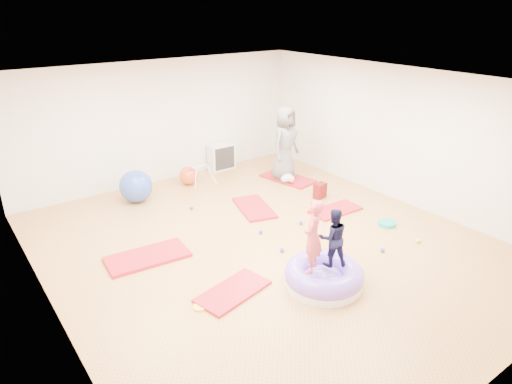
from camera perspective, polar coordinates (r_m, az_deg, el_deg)
room at (r=7.52m, az=1.35°, el=2.81°), size 7.01×8.01×2.81m
gym_mat_front_left at (r=6.86m, az=-2.90°, el=-12.31°), size 1.22×0.79×0.05m
gym_mat_mid_left at (r=7.88m, az=-13.41°, el=-7.89°), size 1.39×0.79×0.06m
gym_mat_center_back at (r=9.42m, az=-0.23°, el=-1.98°), size 0.91×1.31×0.05m
gym_mat_right at (r=9.47m, az=9.89°, el=-2.23°), size 1.08×0.57×0.04m
gym_mat_rear_right at (r=11.01m, az=4.02°, el=1.70°), size 0.88×1.38×0.05m
inflatable_cushion at (r=7.03m, az=8.47°, el=-10.38°), size 1.20×1.20×0.38m
child_pink at (r=6.57m, az=7.13°, el=-5.15°), size 0.49×0.45×1.12m
child_navy at (r=6.80m, az=9.61°, el=-5.27°), size 0.55×0.51×0.91m
adult_caregiver at (r=10.72m, az=3.65°, el=6.13°), size 0.96×0.77×1.72m
infant at (r=10.67m, az=4.03°, el=1.73°), size 0.33×0.34×0.20m
ball_pit_balls at (r=8.71m, az=7.15°, el=-4.23°), size 2.66×3.70×0.08m
exercise_ball_blue at (r=9.98m, az=-14.78°, el=0.70°), size 0.70×0.70×0.70m
exercise_ball_orange at (r=10.75m, az=-8.44°, el=2.04°), size 0.43×0.43×0.43m
infant_play_gym at (r=10.67m, az=-7.07°, el=2.49°), size 0.60×0.57×0.46m
cube_shelf at (r=11.62m, az=-4.32°, el=4.40°), size 0.65×0.32×0.65m
balance_disc at (r=9.09m, az=16.03°, el=-3.80°), size 0.34×0.34×0.08m
backpack at (r=10.00m, az=8.01°, el=0.17°), size 0.32×0.23×0.33m
yellow_toy at (r=6.61m, az=-7.03°, el=-14.07°), size 0.19×0.19×0.03m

